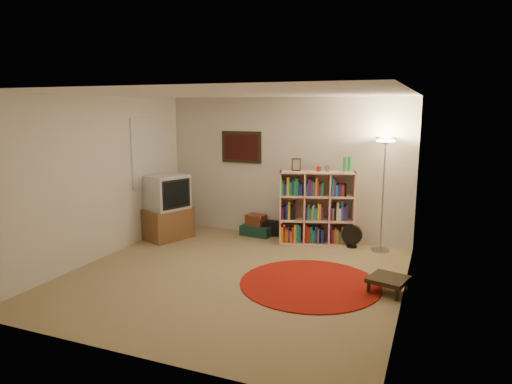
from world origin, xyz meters
TOP-DOWN VIEW (x-y plane):
  - room at (-0.05, 0.05)m, footprint 4.54×4.54m
  - bookshelf at (0.65, 1.96)m, footprint 1.31×0.71m
  - floor_lamp at (1.76, 1.94)m, footprint 0.44×0.44m
  - floor_fan at (1.29, 1.96)m, footprint 0.34×0.19m
  - tv_stand at (-1.86, 1.26)m, footprint 0.80×0.94m
  - dvd_box at (-1.81, 1.24)m, footprint 0.37×0.33m
  - suitcase at (-0.47, 2.07)m, footprint 0.59×0.42m
  - wicker_basket at (-0.51, 2.10)m, footprint 0.39×0.31m
  - duffel_bag at (-0.22, 2.22)m, footprint 0.46×0.41m
  - paper_towel at (0.17, 1.84)m, footprint 0.13×0.13m
  - red_rug at (1.07, 0.12)m, footprint 1.87×1.87m
  - side_table at (2.06, 0.21)m, footprint 0.55×0.55m

SIDE VIEW (x-z plane):
  - red_rug at x=1.07m, z-range 0.00..0.02m
  - dvd_box at x=-1.81m, z-range 0.00..0.11m
  - suitcase at x=-0.47m, z-range 0.00..0.18m
  - paper_towel at x=0.17m, z-range 0.00..0.26m
  - duffel_bag at x=-0.22m, z-range 0.00..0.27m
  - side_table at x=2.06m, z-range 0.07..0.28m
  - floor_fan at x=1.29m, z-range 0.00..0.39m
  - wicker_basket at x=-0.51m, z-range 0.18..0.38m
  - tv_stand at x=-1.86m, z-range -0.02..1.13m
  - bookshelf at x=0.65m, z-range -0.15..1.37m
  - room at x=-0.05m, z-range -0.01..2.53m
  - floor_lamp at x=1.76m, z-range 0.62..2.48m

